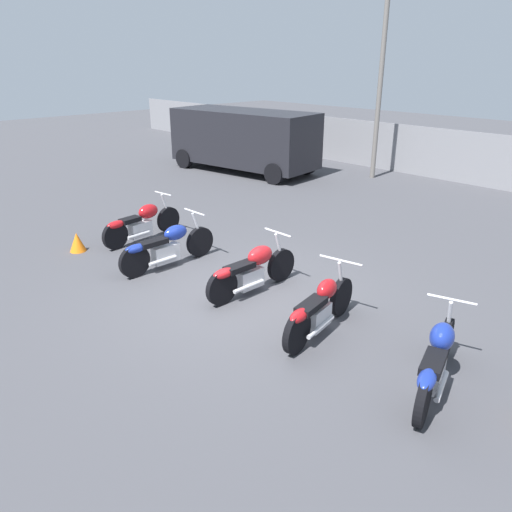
# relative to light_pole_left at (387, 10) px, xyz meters

# --- Properties ---
(ground_plane) EXTENTS (60.00, 60.00, 0.00)m
(ground_plane) POSITION_rel_light_pole_left_xyz_m (3.72, -9.47, -5.24)
(ground_plane) COLOR #424247
(fence_back) EXTENTS (40.00, 0.04, 1.68)m
(fence_back) POSITION_rel_light_pole_left_xyz_m (3.72, 1.47, -4.40)
(fence_back) COLOR gray
(fence_back) RESTS_ON ground_plane
(light_pole_left) EXTENTS (0.70, 0.35, 9.08)m
(light_pole_left) POSITION_rel_light_pole_left_xyz_m (0.00, 0.00, 0.00)
(light_pole_left) COLOR slate
(light_pole_left) RESTS_ON ground_plane
(motorcycle_slot_0) EXTENTS (0.57, 2.10, 0.98)m
(motorcycle_slot_0) POSITION_rel_light_pole_left_xyz_m (0.07, -9.19, -4.83)
(motorcycle_slot_0) COLOR black
(motorcycle_slot_0) RESTS_ON ground_plane
(motorcycle_slot_1) EXTENTS (0.64, 2.18, 1.00)m
(motorcycle_slot_1) POSITION_rel_light_pole_left_xyz_m (1.74, -9.64, -4.82)
(motorcycle_slot_1) COLOR black
(motorcycle_slot_1) RESTS_ON ground_plane
(motorcycle_slot_2) EXTENTS (0.64, 2.04, 0.99)m
(motorcycle_slot_2) POSITION_rel_light_pole_left_xyz_m (3.74, -9.23, -4.81)
(motorcycle_slot_2) COLOR black
(motorcycle_slot_2) RESTS_ON ground_plane
(motorcycle_slot_3) EXTENTS (0.74, 1.98, 0.99)m
(motorcycle_slot_3) POSITION_rel_light_pole_left_xyz_m (5.47, -9.46, -4.83)
(motorcycle_slot_3) COLOR black
(motorcycle_slot_3) RESTS_ON ground_plane
(motorcycle_slot_4) EXTENTS (0.85, 2.02, 0.99)m
(motorcycle_slot_4) POSITION_rel_light_pole_left_xyz_m (7.35, -9.50, -4.82)
(motorcycle_slot_4) COLOR black
(motorcycle_slot_4) RESTS_ON ground_plane
(parked_van) EXTENTS (5.63, 2.81, 2.15)m
(parked_van) POSITION_rel_light_pole_left_xyz_m (-3.87, -2.49, -4.05)
(parked_van) COLOR black
(parked_van) RESTS_ON ground_plane
(traffic_cone_near) EXTENTS (0.35, 0.35, 0.41)m
(traffic_cone_near) POSITION_rel_light_pole_left_xyz_m (-0.31, -10.55, -5.04)
(traffic_cone_near) COLOR orange
(traffic_cone_near) RESTS_ON ground_plane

